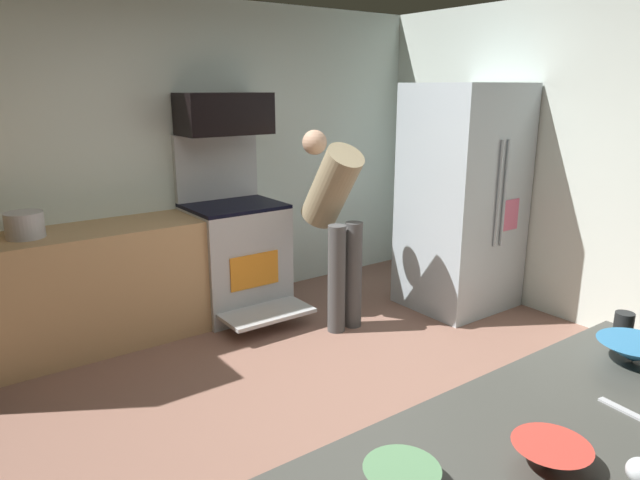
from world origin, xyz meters
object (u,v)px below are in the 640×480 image
Objects in this scene: refrigerator at (462,198)px; microwave at (224,114)px; mixing_bowl_large at (551,455)px; person_cook at (335,214)px; mug_coffee at (624,323)px; stock_pot at (25,225)px; mixing_bowl_small at (634,352)px; mixing_bowl_prep at (402,477)px; oven_range at (235,254)px.

microwave is at bearing 146.74° from refrigerator.
microwave is at bearing 76.44° from mixing_bowl_large.
mug_coffee is at bearing -98.52° from person_cook.
microwave is 1.72m from stock_pot.
mixing_bowl_small is at bearing -126.98° from refrigerator.
microwave is at bearing 69.87° from mixing_bowl_prep.
mixing_bowl_small is (-1.75, -2.32, -0.02)m from refrigerator.
mixing_bowl_large is at bearing -24.76° from mixing_bowl_prep.
oven_range is 3.63m from mixing_bowl_large.
refrigerator reaches higher than mixing_bowl_prep.
oven_range is 1.18m from microwave.
microwave is 0.38× the size of refrigerator.
microwave is (0.00, 0.09, 1.18)m from oven_range.
refrigerator reaches higher than oven_range.
mixing_bowl_large is at bearing -135.67° from refrigerator.
mug_coffee is at bearing 17.34° from mixing_bowl_large.
person_cook reaches higher than mixing_bowl_prep.
person_cook reaches higher than oven_range.
stock_pot is at bearing 95.56° from mixing_bowl_prep.
refrigerator is at bearing -33.26° from microwave.
microwave reaches higher than person_cook.
mixing_bowl_large is (-1.39, -2.78, 0.01)m from person_cook.
mug_coffee reaches higher than mixing_bowl_large.
mixing_bowl_small is at bearing -91.09° from oven_range.
mixing_bowl_large is (-2.55, -2.49, -0.03)m from refrigerator.
mixing_bowl_prep is at bearing 155.24° from mixing_bowl_large.
stock_pot is at bearing 114.36° from mixing_bowl_small.
refrigerator is 2.90m from mixing_bowl_small.
oven_range is at bearing 69.35° from mixing_bowl_prep.
oven_range is 1.65m from stock_pot.
refrigerator is 2.65m from mug_coffee.
mixing_bowl_prep is at bearing -174.27° from mug_coffee.
mixing_bowl_large is at bearing -103.56° from microwave.
mixing_bowl_prep is 1.41m from mug_coffee.
mixing_bowl_prep is at bearing -141.76° from refrigerator.
mixing_bowl_small is (-0.06, -3.42, -0.74)m from microwave.
stock_pot is at bearing 160.78° from person_cook.
mixing_bowl_prep is at bearing -110.13° from microwave.
stock_pot is (-0.32, 3.33, 0.06)m from mixing_bowl_prep.
oven_range reaches higher than mixing_bowl_prep.
person_cook is at bearing -19.22° from stock_pot.
refrigerator reaches higher than person_cook.
person_cook is 7.70× the size of mixing_bowl_prep.
refrigerator is 1.20m from person_cook.
mixing_bowl_large is 0.42m from mixing_bowl_prep.
refrigerator is at bearing -14.11° from person_cook.
oven_range is 3.57m from mixing_bowl_prep.
mug_coffee is (0.15, -3.27, -0.74)m from microwave.
mixing_bowl_small is 1.07× the size of stock_pot.
microwave reaches higher than oven_range.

